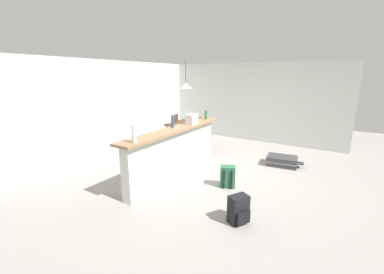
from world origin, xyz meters
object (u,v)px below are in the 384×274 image
object	(u,v)px
grocery_bag	(192,119)
dining_chair_near_partition	(200,132)
bottle_blue	(173,122)
dining_chair_far_side	(172,127)
backpack_black	(239,210)
backpack_green	(228,177)
bottle_green	(206,115)
pendant_lamp	(186,86)
suitcase_flat_charcoal	(282,161)
dining_table	(186,126)
bottle_clear	(134,134)

from	to	relation	value
grocery_bag	dining_chair_near_partition	world-z (taller)	grocery_bag
bottle_blue	dining_chair_far_side	size ratio (longest dim) A/B	0.27
backpack_black	dining_chair_far_side	bearing A→B (deg)	49.11
backpack_black	grocery_bag	bearing A→B (deg)	49.99
dining_chair_near_partition	backpack_green	bearing A→B (deg)	-136.86
bottle_blue	bottle_green	distance (m)	1.24
grocery_bag	pendant_lamp	bearing A→B (deg)	38.03
pendant_lamp	suitcase_flat_charcoal	world-z (taller)	pendant_lamp
dining_table	dining_chair_far_side	world-z (taller)	dining_chair_far_side
grocery_bag	backpack_black	distance (m)	2.44
dining_table	backpack_black	world-z (taller)	dining_table
grocery_bag	dining_table	size ratio (longest dim) A/B	0.24
bottle_green	backpack_black	distance (m)	2.94
bottle_blue	bottle_clear	bearing A→B (deg)	-172.21
bottle_blue	backpack_green	size ratio (longest dim) A/B	0.60
pendant_lamp	suitcase_flat_charcoal	distance (m)	3.27
dining_table	backpack_green	world-z (taller)	dining_table
dining_chair_far_side	backpack_green	bearing A→B (deg)	-124.85
dining_table	backpack_green	bearing A→B (deg)	-130.18
dining_table	pendant_lamp	distance (m)	1.17
bottle_blue	grocery_bag	bearing A→B (deg)	-14.73
dining_chair_far_side	pendant_lamp	size ratio (longest dim) A/B	1.16
dining_chair_near_partition	bottle_blue	bearing A→B (deg)	-166.18
grocery_bag	dining_chair_near_partition	xyz separation A→B (m)	(1.38, 0.61, -0.64)
bottle_blue	backpack_black	size ratio (longest dim) A/B	0.60
dining_table	grocery_bag	bearing A→B (deg)	-142.13
dining_table	backpack_green	distance (m)	2.91
dining_chair_far_side	backpack_green	world-z (taller)	dining_chair_far_side
bottle_clear	bottle_blue	bearing A→B (deg)	7.79
dining_chair_far_side	pendant_lamp	distance (m)	1.45
bottle_green	dining_chair_near_partition	size ratio (longest dim) A/B	0.23
grocery_bag	backpack_black	size ratio (longest dim) A/B	0.62
bottle_clear	grocery_bag	distance (m)	1.79
grocery_bag	bottle_green	bearing A→B (deg)	2.99
grocery_bag	dining_chair_near_partition	bearing A→B (deg)	23.70
bottle_clear	bottle_blue	distance (m)	1.28
dining_chair_far_side	backpack_black	world-z (taller)	dining_chair_far_side
dining_chair_far_side	dining_chair_near_partition	bearing A→B (deg)	-96.10
bottle_green	backpack_black	size ratio (longest dim) A/B	0.52
dining_table	dining_chair_near_partition	distance (m)	0.52
dining_chair_near_partition	pendant_lamp	world-z (taller)	pendant_lamp
bottle_blue	pendant_lamp	distance (m)	2.19
suitcase_flat_charcoal	backpack_black	distance (m)	2.77
dining_table	dining_chair_near_partition	world-z (taller)	dining_chair_near_partition
bottle_clear	backpack_black	distance (m)	1.98
bottle_clear	dining_table	distance (m)	3.46
backpack_green	dining_table	bearing A→B (deg)	49.82
dining_table	suitcase_flat_charcoal	xyz separation A→B (m)	(-0.10, -2.83, -0.54)
pendant_lamp	bottle_green	bearing A→B (deg)	-122.21
pendant_lamp	backpack_black	world-z (taller)	pendant_lamp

